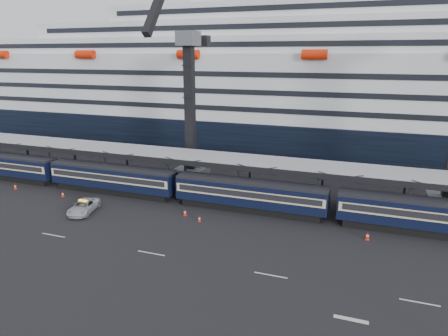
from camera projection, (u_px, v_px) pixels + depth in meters
The scene contains 12 objects.
ground at pixel (301, 258), 38.30m from camera, with size 260.00×260.00×0.00m, color black.
lane_markings at pixel (395, 307), 30.91m from camera, with size 111.00×4.27×0.02m.
train at pixel (277, 197), 48.25m from camera, with size 133.05×3.00×4.05m.
canopy at pixel (321, 168), 49.52m from camera, with size 130.00×6.25×5.53m.
cruise_ship at pixel (337, 89), 76.88m from camera, with size 214.09×28.84×34.00m.
crane_dark_near at pixel (189, 103), 58.34m from camera, with size 4.50×17.75×35.08m.
pickup_truck at pixel (83, 207), 49.19m from camera, with size 2.45×5.32×1.48m, color #A7AAAF.
traffic_cone_a at pixel (15, 186), 57.80m from camera, with size 0.41×0.41×0.82m.
traffic_cone_b at pixel (63, 194), 54.69m from camera, with size 0.38×0.38×0.76m.
traffic_cone_c at pixel (185, 212), 48.34m from camera, with size 0.39×0.39×0.79m.
traffic_cone_d at pixel (199, 219), 46.57m from camera, with size 0.36×0.36×0.73m.
traffic_cone_e at pixel (367, 236), 41.99m from camera, with size 0.43×0.43×0.87m.
Camera 1 is at (4.68, -34.91, 18.85)m, focal length 32.00 mm.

